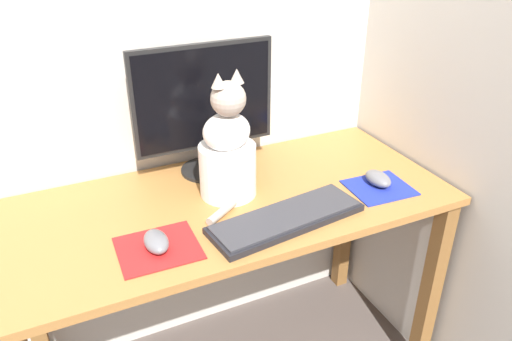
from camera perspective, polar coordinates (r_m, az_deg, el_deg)
desk at (r=1.52m, az=-2.81°, el=-6.89°), size 1.29×0.58×0.73m
monitor at (r=1.53m, az=-5.91°, el=7.39°), size 0.44×0.17×0.41m
keyboard at (r=1.36m, az=3.50°, el=-5.45°), size 0.45×0.20×0.02m
mousepad_left at (r=1.29m, az=-11.12°, el=-8.71°), size 0.20×0.18×0.00m
mousepad_right at (r=1.56m, az=13.90°, el=-1.92°), size 0.19×0.17×0.00m
computer_mouse_left at (r=1.27m, az=-11.33°, el=-7.96°), size 0.06×0.10×0.04m
computer_mouse_right at (r=1.57m, az=13.78°, el=-0.90°), size 0.06×0.10×0.04m
cat at (r=1.43m, az=-3.27°, el=2.22°), size 0.22×0.25×0.38m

